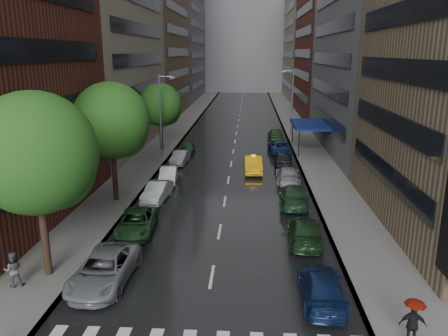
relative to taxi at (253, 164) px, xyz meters
The scene contains 18 objects.
ground 25.00m from the taxi, 95.29° to the right, with size 220.00×220.00×0.00m, color gray.
road 25.24m from the taxi, 95.24° to the left, with size 14.00×140.00×0.01m, color black.
sidewalk_left 27.56m from the taxi, 114.22° to the left, with size 4.00×140.00×0.15m, color gray.
sidewalk_right 26.01m from the taxi, 75.07° to the left, with size 4.00×140.00×0.15m, color gray.
buildings_left 40.99m from the taxi, 117.03° to the left, with size 8.00×108.00×38.00m.
buildings_right 37.10m from the taxi, 68.25° to the left, with size 8.05×109.10×36.00m.
building_far 94.38m from the taxi, 91.42° to the left, with size 40.00×14.00×32.00m, color slate.
tree_near 24.66m from the taxi, 117.09° to the right, with size 6.11×6.11×9.75m.
tree_mid 15.41m from the taxi, 139.47° to the right, with size 5.88×5.88×9.37m.
tree_far 14.95m from the taxi, 140.16° to the left, with size 5.02×5.02×8.00m.
taxi is the anchor object (origin of this frame).
parked_cars_left 12.60m from the taxi, 127.68° to the right, with size 2.75×35.13×1.56m.
parked_cars_right 4.67m from the taxi, 48.41° to the right, with size 2.70×43.93×1.60m.
ped_black_umbrella 25.65m from the taxi, 117.94° to the right, with size 1.09×0.99×2.09m.
ped_red_umbrella 26.79m from the taxi, 76.75° to the right, with size 1.09×0.82×2.01m.
street_lamp_left 11.98m from the taxi, 152.93° to the left, with size 1.74×0.22×9.00m.
street_lamp_right 21.24m from the taxi, 74.93° to the left, with size 1.74×0.22×9.00m.
awning 12.35m from the taxi, 56.58° to the left, with size 4.00×8.00×3.12m.
Camera 1 is at (1.86, -16.68, 11.49)m, focal length 35.00 mm.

